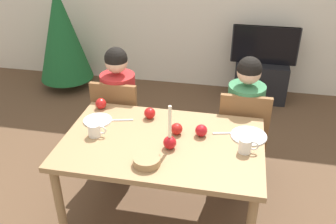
{
  "coord_description": "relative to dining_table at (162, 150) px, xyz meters",
  "views": [
    {
      "loc": [
        0.46,
        -2.1,
        2.2
      ],
      "look_at": [
        0.0,
        0.2,
        0.87
      ],
      "focal_mm": 39.53,
      "sensor_mm": 36.0,
      "label": 1
    }
  ],
  "objects": [
    {
      "name": "chair_left",
      "position": [
        -0.53,
        0.61,
        -0.15
      ],
      "size": [
        0.4,
        0.4,
        0.9
      ],
      "color": "brown",
      "rests_on": "ground"
    },
    {
      "name": "apple_by_left_plate",
      "position": [
        -0.58,
        0.36,
        0.13
      ],
      "size": [
        0.09,
        0.09,
        0.09
      ],
      "primitive_type": "sphere",
      "color": "#B41816",
      "rests_on": "dining_table"
    },
    {
      "name": "ground_plane",
      "position": [
        0.0,
        0.0,
        -0.67
      ],
      "size": [
        7.68,
        7.68,
        0.0
      ],
      "primitive_type": "plane",
      "color": "brown"
    },
    {
      "name": "apple_near_candle",
      "position": [
        0.26,
        0.12,
        0.13
      ],
      "size": [
        0.09,
        0.09,
        0.09
      ],
      "primitive_type": "sphere",
      "color": "#B3151C",
      "rests_on": "dining_table"
    },
    {
      "name": "apple_by_right_mug",
      "position": [
        -0.16,
        0.29,
        0.13
      ],
      "size": [
        0.09,
        0.09,
        0.09
      ],
      "primitive_type": "sphere",
      "color": "red",
      "rests_on": "dining_table"
    },
    {
      "name": "chair_right",
      "position": [
        0.56,
        0.61,
        -0.15
      ],
      "size": [
        0.4,
        0.4,
        0.9
      ],
      "color": "brown",
      "rests_on": "ground"
    },
    {
      "name": "tv_stand",
      "position": [
        0.76,
        2.3,
        -0.43
      ],
      "size": [
        0.64,
        0.4,
        0.48
      ],
      "primitive_type": "cube",
      "color": "black",
      "rests_on": "ground"
    },
    {
      "name": "christmas_tree",
      "position": [
        -1.78,
        2.14,
        0.08
      ],
      "size": [
        0.69,
        0.69,
        1.43
      ],
      "color": "brown",
      "rests_on": "ground"
    },
    {
      "name": "person_left_child",
      "position": [
        -0.53,
        0.64,
        -0.1
      ],
      "size": [
        0.3,
        0.3,
        1.17
      ],
      "color": "#33384C",
      "rests_on": "ground"
    },
    {
      "name": "mug_right",
      "position": [
        0.57,
        -0.02,
        0.13
      ],
      "size": [
        0.13,
        0.09,
        0.1
      ],
      "color": "silver",
      "rests_on": "dining_table"
    },
    {
      "name": "tv",
      "position": [
        0.76,
        2.3,
        0.04
      ],
      "size": [
        0.79,
        0.05,
        0.46
      ],
      "color": "black",
      "rests_on": "tv_stand"
    },
    {
      "name": "bowl_walnuts",
      "position": [
        -0.04,
        -0.28,
        0.11
      ],
      "size": [
        0.18,
        0.18,
        0.05
      ],
      "primitive_type": "cylinder",
      "color": "#99754C",
      "rests_on": "dining_table"
    },
    {
      "name": "apple_far_edge",
      "position": [
        0.08,
        0.11,
        0.13
      ],
      "size": [
        0.09,
        0.09,
        0.09
      ],
      "primitive_type": "sphere",
      "color": "#B01B17",
      "rests_on": "dining_table"
    },
    {
      "name": "dining_table",
      "position": [
        0.0,
        0.0,
        0.0
      ],
      "size": [
        1.4,
        0.9,
        0.75
      ],
      "color": "#99754C",
      "rests_on": "ground"
    },
    {
      "name": "fork_right",
      "position": [
        0.42,
        0.18,
        0.09
      ],
      "size": [
        0.18,
        0.05,
        0.01
      ],
      "primitive_type": "cube",
      "rotation": [
        0.0,
        0.0,
        0.23
      ],
      "color": "silver",
      "rests_on": "dining_table"
    },
    {
      "name": "person_right_child",
      "position": [
        0.56,
        0.64,
        -0.1
      ],
      "size": [
        0.3,
        0.3,
        1.17
      ],
      "color": "#33384C",
      "rests_on": "ground"
    },
    {
      "name": "mug_left",
      "position": [
        -0.48,
        -0.03,
        0.13
      ],
      "size": [
        0.14,
        0.09,
        0.09
      ],
      "color": "silver",
      "rests_on": "dining_table"
    },
    {
      "name": "plate_right",
      "position": [
        0.59,
        0.17,
        0.09
      ],
      "size": [
        0.26,
        0.26,
        0.01
      ],
      "primitive_type": "cylinder",
      "color": "silver",
      "rests_on": "dining_table"
    },
    {
      "name": "plate_left",
      "position": [
        -0.54,
        0.17,
        0.09
      ],
      "size": [
        0.22,
        0.22,
        0.01
      ],
      "primitive_type": "cylinder",
      "color": "silver",
      "rests_on": "dining_table"
    },
    {
      "name": "candle_centerpiece",
      "position": [
        0.07,
        -0.08,
        0.15
      ],
      "size": [
        0.09,
        0.09,
        0.32
      ],
      "color": "red",
      "rests_on": "dining_table"
    },
    {
      "name": "fork_left",
      "position": [
        -0.37,
        0.21,
        0.09
      ],
      "size": [
        0.18,
        0.06,
        0.01
      ],
      "primitive_type": "cube",
      "rotation": [
        0.0,
        0.0,
        0.25
      ],
      "color": "silver",
      "rests_on": "dining_table"
    }
  ]
}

